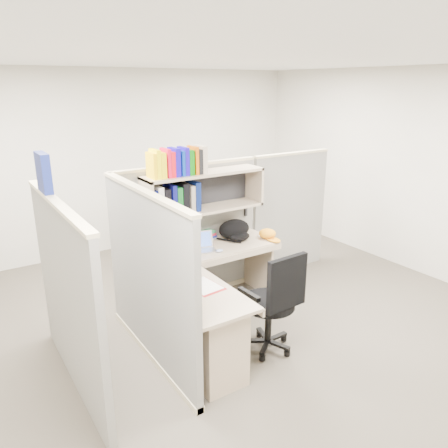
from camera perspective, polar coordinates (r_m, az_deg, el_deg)
ground at (r=4.74m, az=0.99°, el=-13.60°), size 6.00×6.00×0.00m
room_shell at (r=4.13m, az=1.11°, el=5.96°), size 6.00×6.00×6.00m
cubicle at (r=4.53m, az=-6.03°, el=-2.46°), size 3.79×1.84×1.95m
desk at (r=4.12m, az=-1.50°, el=-11.73°), size 1.74×1.75×0.73m
laptop at (r=4.74m, az=-2.82°, el=-2.39°), size 0.34×0.34×0.20m
backpack at (r=5.09m, az=1.66°, el=-0.81°), size 0.45×0.39×0.23m
orange_cap at (r=5.18m, az=5.68°, el=-1.26°), size 0.21×0.24×0.11m
snack_canister at (r=4.11m, az=-4.29°, el=-6.37°), size 0.11×0.11×0.11m
tissue_box at (r=3.64m, az=-5.04°, el=-9.22°), size 0.14×0.14×0.17m
mouse at (r=4.74m, az=-0.60°, el=-3.49°), size 0.09×0.06×0.03m
paper_cup at (r=4.94m, az=-3.72°, el=-2.28°), size 0.06×0.06×0.09m
book_stack at (r=5.14m, az=-2.31°, el=-1.35°), size 0.21×0.25×0.10m
loose_paper at (r=3.98m, az=-2.68°, el=-8.04°), size 0.26×0.33×0.00m
task_chair at (r=4.24m, az=6.25°, el=-12.03°), size 0.55×0.51×1.04m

